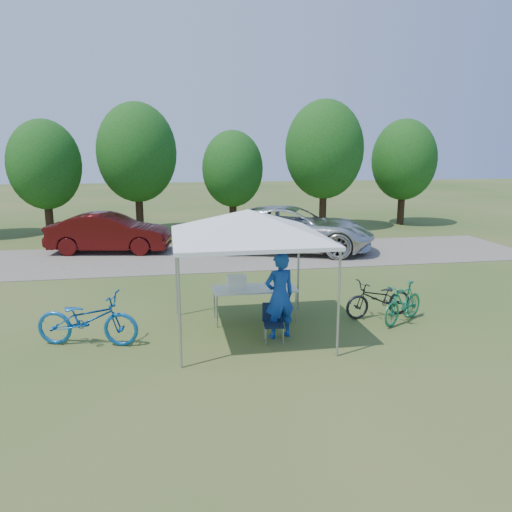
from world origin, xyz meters
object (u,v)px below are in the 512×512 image
(cyclist, at_px, (280,295))
(bike_blue, at_px, (87,319))
(bike_green, at_px, (403,303))
(folding_table, at_px, (254,290))
(sedan, at_px, (109,233))
(cooler, at_px, (237,282))
(bike_dark, at_px, (379,299))
(minivan, at_px, (292,229))
(folding_chair, at_px, (273,319))

(cyclist, bearing_deg, bike_blue, -18.10)
(bike_green, bearing_deg, cyclist, -116.36)
(folding_table, bearing_deg, bike_green, -12.15)
(cyclist, bearing_deg, sedan, -79.60)
(folding_table, xyz_separation_m, cooler, (-0.42, -0.00, 0.20))
(bike_blue, distance_m, bike_dark, 6.62)
(minivan, bearing_deg, cyclist, -175.84)
(minivan, bearing_deg, folding_chair, -176.59)
(folding_table, height_order, sedan, sedan)
(bike_blue, bearing_deg, folding_chair, -83.16)
(bike_dark, bearing_deg, minivan, 172.54)
(folding_table, relative_size, bike_dark, 1.11)
(folding_chair, xyz_separation_m, bike_blue, (-3.78, 0.42, 0.08))
(folding_table, xyz_separation_m, bike_green, (3.37, -0.73, -0.28))
(cooler, height_order, minivan, minivan)
(bike_blue, distance_m, sedan, 9.57)
(bike_green, distance_m, bike_dark, 0.60)
(cooler, xyz_separation_m, bike_green, (3.79, -0.73, -0.48))
(bike_green, height_order, sedan, sedan)
(cyclist, relative_size, minivan, 0.29)
(cyclist, bearing_deg, cooler, -70.63)
(bike_dark, xyz_separation_m, sedan, (-7.16, 8.95, 0.32))
(cooler, bearing_deg, sedan, 113.47)
(minivan, bearing_deg, cooler, 176.97)
(sedan, bearing_deg, bike_dark, -132.32)
(folding_table, relative_size, cooler, 4.39)
(folding_table, height_order, bike_blue, bike_blue)
(cooler, relative_size, sedan, 0.10)
(folding_table, height_order, bike_green, bike_green)
(folding_table, height_order, minivan, minivan)
(bike_green, xyz_separation_m, minivan, (-0.55, 8.37, 0.42))
(cooler, bearing_deg, bike_green, -10.85)
(bike_green, height_order, bike_dark, bike_green)
(bike_blue, distance_m, minivan, 10.69)
(bike_blue, bearing_deg, minivan, -23.81)
(folding_chair, relative_size, minivan, 0.13)
(bike_blue, height_order, bike_dark, bike_blue)
(cyclist, xyz_separation_m, bike_dark, (2.63, 0.86, -0.47))
(bike_blue, relative_size, bike_dark, 1.21)
(folding_table, distance_m, cyclist, 1.20)
(folding_table, xyz_separation_m, minivan, (2.82, 7.65, 0.14))
(bike_blue, bearing_deg, bike_dark, -71.53)
(folding_chair, xyz_separation_m, bike_dark, (2.81, 1.03, -0.01))
(folding_table, bearing_deg, cyclist, -73.23)
(minivan, bearing_deg, sedan, 101.61)
(cyclist, relative_size, bike_blue, 0.88)
(folding_chair, height_order, bike_green, bike_green)
(cooler, bearing_deg, folding_chair, -65.80)
(bike_blue, relative_size, bike_green, 1.34)
(bike_dark, relative_size, sedan, 0.38)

